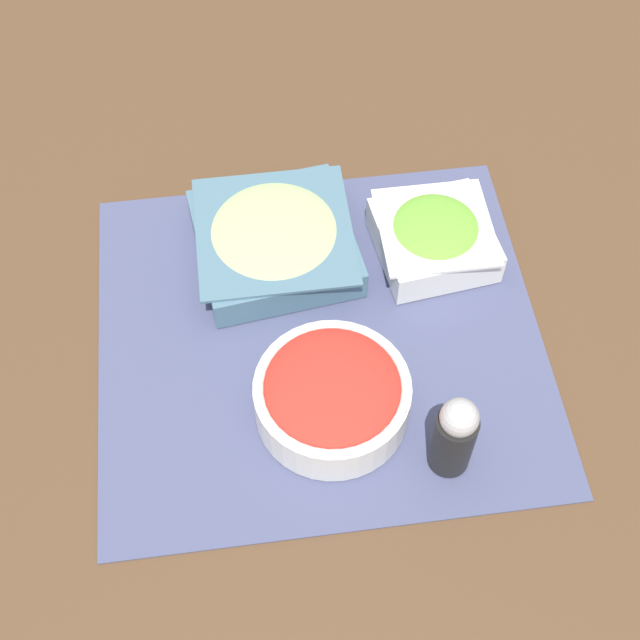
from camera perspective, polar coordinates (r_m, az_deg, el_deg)
ground_plane at (r=0.99m, az=0.00°, el=-1.09°), size 3.00×3.00×0.00m
placemat at (r=0.99m, az=0.00°, el=-1.03°), size 0.49×0.45×0.00m
cucumber_bowl at (r=1.03m, az=-2.93°, el=5.19°), size 0.19×0.19×0.05m
lettuce_bowl at (r=1.04m, az=7.32°, el=5.34°), size 0.14×0.14×0.05m
tomato_bowl at (r=0.91m, az=0.53°, el=-4.80°), size 0.16×0.16×0.07m
pepper_shaker at (r=0.87m, az=8.61°, el=-7.30°), size 0.04×0.04×0.11m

